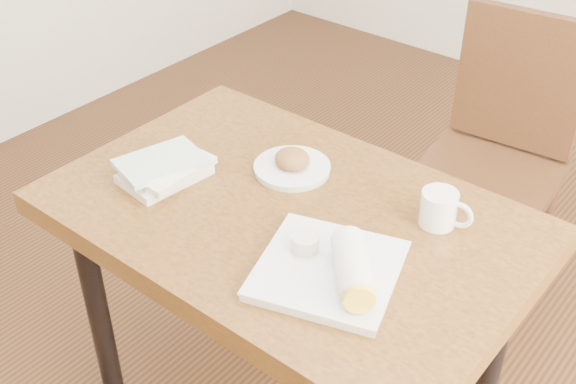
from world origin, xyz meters
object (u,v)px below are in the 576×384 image
Objects in this scene: chair_far at (499,145)px; plate_burrito at (335,269)px; book_stack at (165,169)px; plate_scone at (292,165)px; coffee_mug at (440,208)px; table at (288,241)px.

chair_far is 2.70× the size of plate_burrito.
chair_far is 1.11m from book_stack.
chair_far is 4.96× the size of plate_scone.
chair_far is 0.79m from coffee_mug.
table is 1.17× the size of chair_far.
table is at bearing -98.34° from chair_far.
coffee_mug reaches higher than plate_scone.
plate_scone is at bearing -173.98° from coffee_mug.
plate_scone is 0.31m from book_stack.
chair_far reaches higher than coffee_mug.
coffee_mug is at bearing 6.02° from plate_scone.
plate_burrito is (0.09, -1.03, 0.23)m from chair_far.
book_stack is (-0.61, -0.26, -0.02)m from coffee_mug.
chair_far is 7.76× the size of coffee_mug.
coffee_mug is at bearing 23.06° from book_stack.
chair_far is at bearing 65.63° from book_stack.
coffee_mug is 0.31m from plate_burrito.
chair_far reaches higher than plate_scone.
chair_far is 1.06m from plate_burrito.
plate_burrito reaches higher than coffee_mug.
plate_scone is at bearing -106.35° from chair_far.
plate_burrito is 1.53× the size of book_stack.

